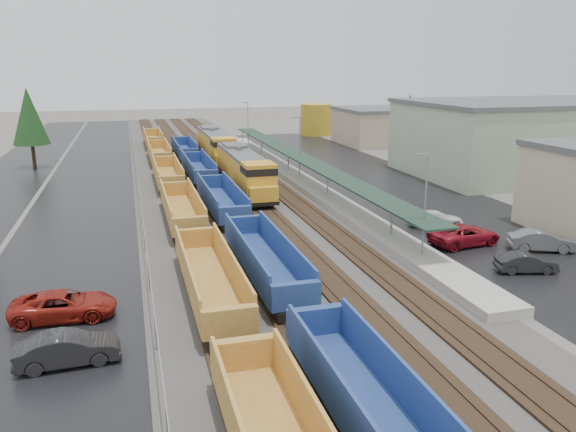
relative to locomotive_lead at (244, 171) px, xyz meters
name	(u,v)px	position (x,y,z in m)	size (l,w,h in m)	color
ballast_strip	(210,172)	(-2.00, 13.48, -2.42)	(20.00, 160.00, 0.08)	#302D2B
trackbed	(210,171)	(-2.00, 13.48, -2.30)	(14.60, 160.00, 0.22)	black
west_parking_lot	(92,178)	(-17.00, 13.48, -2.45)	(10.00, 160.00, 0.02)	black
west_road	(5,182)	(-27.00, 13.48, -2.45)	(9.00, 160.00, 0.02)	black
east_commuter_lot	(372,179)	(17.00, 3.48, -2.45)	(16.00, 100.00, 0.02)	black
station_platform	(300,177)	(7.50, 3.49, -1.73)	(3.00, 80.00, 8.00)	#9E9B93
chainlink_fence	(136,166)	(-11.50, 11.92, -0.85)	(0.08, 160.04, 2.02)	gray
industrial_buildings	(524,144)	(35.76, -0.67, 1.79)	(32.52, 75.30, 9.50)	#B9AF8E
distant_hills	(267,102)	(42.79, 164.17, -2.46)	(301.00, 140.00, 25.20)	#485B47
tree_west_far	(29,116)	(-25.00, 23.48, 4.67)	(4.84, 4.84, 11.00)	#332316
tree_east	(409,120)	(26.00, 11.48, 4.01)	(4.40, 4.40, 10.00)	#332316
locomotive_lead	(244,171)	(0.00, 0.00, 0.00)	(3.10, 20.44, 4.63)	black
locomotive_trail	(216,146)	(0.00, 21.00, 0.00)	(3.10, 20.44, 4.63)	black
well_string_yellow	(182,210)	(-8.00, -10.97, -1.22)	(2.86, 120.51, 2.53)	#AC742F
well_string_blue	(239,225)	(-4.00, -17.32, -1.22)	(2.85, 104.16, 2.53)	navy
storage_tank	(316,120)	(25.07, 49.67, 0.69)	(6.29, 6.29, 6.29)	#B19123
parked_car_west_b	(68,349)	(-15.57, -34.68, -1.67)	(4.77, 1.66, 1.57)	black
parked_car_west_c	(64,306)	(-16.26, -29.28, -1.67)	(5.66, 2.61, 1.57)	maroon
parked_car_east_a	(526,263)	(13.49, -30.10, -1.78)	(4.11, 1.43, 1.36)	black
parked_car_east_b	(465,235)	(12.90, -23.55, -1.64)	(5.87, 2.71, 1.63)	maroon
parked_car_east_c	(436,219)	(13.46, -18.18, -1.77)	(4.77, 1.94, 1.38)	white
parked_car_east_e	(542,241)	(17.72, -26.45, -1.66)	(4.85, 1.69, 1.60)	#5A5D5F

